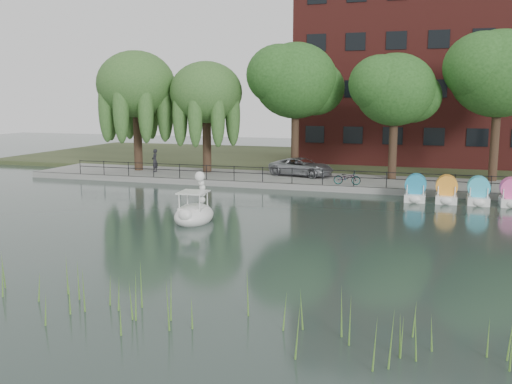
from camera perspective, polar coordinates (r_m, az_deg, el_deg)
The scene contains 17 objects.
ground_plane at distance 24.76m, azimuth -3.93°, elevation -4.35°, with size 120.00×120.00×0.00m, color #34443F.
promenade at distance 39.77m, azimuth 4.58°, elevation 1.15°, with size 40.00×6.00×0.40m, color gray.
kerb at distance 36.93m, azimuth 3.54°, elevation 0.53°, with size 40.00×0.25×0.40m, color gray.
land_strip at distance 53.40m, azimuth 8.02°, elevation 3.16°, with size 60.00×22.00×0.36m, color #47512D.
railing at distance 36.99m, azimuth 3.63°, elevation 2.02°, with size 32.00×0.05×1.00m.
apartment_building at distance 52.46m, azimuth 16.00°, elevation 12.83°, with size 20.00×10.07×18.00m.
willow_left at distance 44.61m, azimuth -11.91°, elevation 10.46°, with size 5.88×5.88×9.01m.
willow_mid at distance 42.63m, azimuth -5.00°, elevation 9.84°, with size 5.32×5.32×8.15m.
broadleaf_center at distance 41.56m, azimuth 3.98°, elevation 10.99°, with size 6.00×6.00×9.25m.
broadleaf_right at distance 39.95m, azimuth 13.74°, elevation 9.85°, with size 5.40×5.40×8.32m.
broadleaf_far at distance 41.03m, azimuth 23.15°, elevation 10.77°, with size 6.30×6.30×9.71m.
minivan at distance 40.63m, azimuth 4.59°, elevation 2.65°, with size 5.27×2.42×1.47m, color gray.
bicycle at distance 36.84m, azimuth 9.10°, elevation 1.50°, with size 1.72×0.60×1.00m, color gray.
pedestrian at distance 43.27m, azimuth -10.09°, elevation 3.28°, with size 0.71×0.48×1.98m, color black.
swan_boat at distance 27.46m, azimuth -6.18°, elevation -1.93°, with size 1.92×2.90×2.33m.
pedal_boat_row at distance 34.25m, azimuth 21.34°, elevation -0.11°, with size 7.95×1.70×1.40m.
reed_bank at distance 15.50m, azimuth -10.13°, elevation -10.61°, with size 24.00×2.40×1.20m.
Camera 1 is at (8.92, -22.34, 5.85)m, focal length 40.00 mm.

